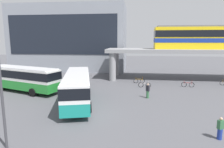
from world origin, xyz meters
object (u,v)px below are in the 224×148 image
Objects in this scene: bus_secondary at (22,77)px; pedestrian_waiting_near_stop at (220,129)px; bicycle_silver at (144,85)px; train at (214,37)px; station_building at (71,38)px; pedestrian_walking_across at (148,91)px; bus_main at (77,85)px; bicycle_orange at (139,81)px; bicycle_red at (188,85)px.

bus_secondary is 23.08m from pedestrian_waiting_near_stop.
train is at bearing 30.87° from bicycle_silver.
station_building is 14.45× the size of pedestrian_walking_across.
train is 1.73× the size of bus_secondary.
bicycle_silver is at bearing 46.79° from bus_main.
bicycle_orange is 1.12× the size of pedestrian_waiting_near_stop.
bus_secondary is (-27.59, -10.97, -5.20)m from train.
train is (27.82, -9.89, 0.09)m from station_building.
bus_secondary is 7.13× the size of pedestrian_waiting_near_stop.
bus_secondary is 6.47× the size of pedestrian_walking_across.
bicycle_orange is at bearing 95.90° from pedestrian_walking_across.
bicycle_orange is at bearing -162.07° from train.
bicycle_red is 7.22m from bicycle_orange.
bus_main is at bearing -146.81° from bicycle_red.
bus_main is (8.83, -24.73, -5.11)m from station_building.
pedestrian_waiting_near_stop is (5.16, -17.50, 0.38)m from bicycle_orange.
bicycle_silver is 1.03× the size of pedestrian_walking_across.
pedestrian_waiting_near_stop is at bearing -28.98° from bus_main.
bus_main is 6.33× the size of bicycle_silver.
bicycle_orange is at bearing 24.56° from bus_secondary.
train reaches higher than pedestrian_walking_across.
bicycle_silver is (-6.25, -1.02, 0.00)m from bicycle_red.
bus_main is at bearing -70.35° from station_building.
bicycle_orange is at bearing 106.43° from pedestrian_waiting_near_stop.
station_building is 2.22× the size of bus_main.
bus_main reaches higher than bicycle_silver.
bicycle_red is at bearing -131.89° from train.
bus_secondary is (-8.60, 3.87, 0.00)m from bus_main.
station_building reaches higher than train.
bicycle_silver is at bearing 91.45° from pedestrian_walking_across.
station_building is 29.52m from train.
bus_secondary is 6.31× the size of bicycle_red.
pedestrian_walking_across is at bearing 19.24° from bus_main.
train reaches higher than bus_main.
train is 10.99× the size of bicycle_orange.
pedestrian_walking_across is at bearing -4.27° from bus_secondary.
station_building is 14.09× the size of bicycle_red.
bicycle_red is 1.13× the size of pedestrian_waiting_near_stop.
pedestrian_waiting_near_stop is (20.52, -10.48, -1.25)m from bus_secondary.
bicycle_red is 8.81m from pedestrian_walking_across.
bicycle_red is at bearing 83.38° from pedestrian_waiting_near_stop.
bus_main reaches higher than bicycle_red.
bus_main reaches higher than pedestrian_walking_across.
bus_secondary is 6.36× the size of bicycle_orange.
bicycle_silver is (16.08, 4.10, -1.63)m from bus_secondary.
train is 10.88× the size of bicycle_silver.
bicycle_silver is (7.49, 7.97, -1.63)m from bus_main.
bus_secondary is at bearing -158.31° from train.
train is at bearing 21.69° from bus_secondary.
bicycle_red is at bearing -34.90° from station_building.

